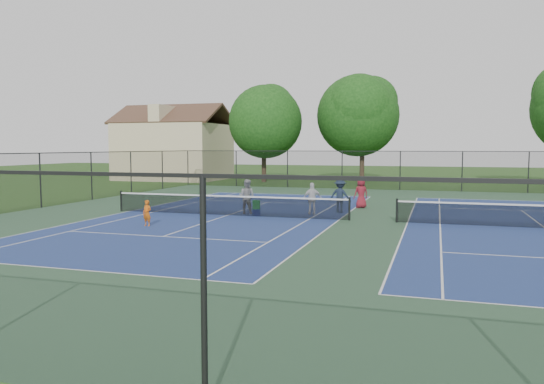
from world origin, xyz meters
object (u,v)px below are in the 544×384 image
(tree_back_a, at_px, (264,118))
(ball_hopper, at_px, (256,205))
(child_player, at_px, (147,213))
(bystander_b, at_px, (340,196))
(clapboard_house, at_px, (174,149))
(bystander_a, at_px, (312,199))
(ball_crate, at_px, (256,212))
(instructor, at_px, (247,197))
(bystander_c, at_px, (361,193))
(tree_back_b, at_px, (363,112))

(tree_back_a, relative_size, ball_hopper, 21.32)
(child_player, xyz_separation_m, bystander_b, (6.98, 6.94, 0.32))
(child_player, distance_m, bystander_b, 9.85)
(clapboard_house, relative_size, child_player, 9.79)
(bystander_a, relative_size, ball_crate, 4.47)
(ball_crate, bearing_deg, tree_back_a, 107.30)
(tree_back_a, relative_size, child_player, 8.29)
(bystander_b, xyz_separation_m, ball_crate, (-3.70, -2.31, -0.71))
(instructor, distance_m, bystander_b, 4.73)
(ball_crate, height_order, ball_hopper, ball_hopper)
(ball_crate, bearing_deg, ball_hopper, 0.00)
(tree_back_a, bearing_deg, instructor, -73.88)
(tree_back_a, bearing_deg, bystander_c, -58.10)
(bystander_a, bearing_deg, clapboard_house, -71.82)
(tree_back_a, bearing_deg, ball_hopper, -72.70)
(tree_back_a, distance_m, ball_crate, 25.41)
(clapboard_house, bearing_deg, ball_crate, -54.81)
(tree_back_b, xyz_separation_m, ball_hopper, (-1.65, -25.60, -6.06))
(child_player, distance_m, ball_hopper, 5.67)
(clapboard_house, distance_m, bystander_a, 30.77)
(tree_back_b, distance_m, instructor, 25.83)
(tree_back_b, xyz_separation_m, ball_crate, (-1.65, -25.60, -6.43))
(child_player, relative_size, bystander_b, 0.64)
(tree_back_a, distance_m, ball_hopper, 25.32)
(instructor, bearing_deg, ball_crate, 147.61)
(clapboard_house, bearing_deg, ball_hopper, -54.81)
(tree_back_a, xyz_separation_m, clapboard_house, (-10.00, 1.00, -2.95))
(bystander_b, bearing_deg, ball_crate, 40.45)
(instructor, relative_size, ball_crate, 4.87)
(tree_back_b, relative_size, bystander_c, 6.11)
(bystander_c, relative_size, ball_hopper, 3.82)
(bystander_c, bearing_deg, instructor, 4.91)
(tree_back_a, bearing_deg, clapboard_house, 174.29)
(tree_back_a, distance_m, bystander_b, 24.53)
(tree_back_b, xyz_separation_m, instructor, (-2.33, -25.07, -5.73))
(bystander_b, xyz_separation_m, ball_hopper, (-3.70, -2.31, -0.33))
(child_player, height_order, ball_crate, child_player)
(bystander_c, bearing_deg, bystander_a, 26.84)
(tree_back_a, xyz_separation_m, ball_hopper, (7.35, -23.60, -5.50))
(clapboard_house, distance_m, ball_crate, 30.24)
(bystander_a, xyz_separation_m, bystander_c, (1.92, 3.47, 0.03))
(tree_back_b, height_order, bystander_b, tree_back_b)
(bystander_b, height_order, bystander_c, bystander_b)
(bystander_b, bearing_deg, clapboard_house, -38.24)
(tree_back_b, xyz_separation_m, clapboard_house, (-19.00, -1.00, -3.50))
(child_player, distance_m, ball_crate, 5.69)
(tree_back_b, height_order, ball_hopper, tree_back_b)
(ball_hopper, bearing_deg, instructor, 142.39)
(bystander_b, bearing_deg, instructor, 30.61)
(bystander_b, bearing_deg, ball_hopper, 40.45)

